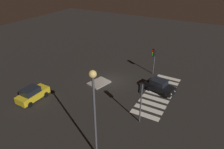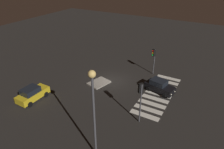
# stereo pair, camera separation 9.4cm
# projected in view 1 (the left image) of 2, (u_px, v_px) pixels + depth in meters

# --- Properties ---
(ground_plane) EXTENTS (80.00, 80.00, 0.00)m
(ground_plane) POSITION_uv_depth(u_px,v_px,m) (112.00, 81.00, 27.77)
(ground_plane) COLOR black
(traffic_island) EXTENTS (3.12, 2.64, 0.18)m
(traffic_island) POSITION_uv_depth(u_px,v_px,m) (99.00, 83.00, 27.15)
(traffic_island) COLOR gray
(traffic_island) RESTS_ON ground
(car_yellow) EXTENTS (3.87, 1.87, 1.67)m
(car_yellow) POSITION_uv_depth(u_px,v_px,m) (32.00, 94.00, 23.48)
(car_yellow) COLOR gold
(car_yellow) RESTS_ON ground
(car_black) EXTENTS (2.38, 3.90, 1.60)m
(car_black) POSITION_uv_depth(u_px,v_px,m) (160.00, 86.00, 25.08)
(car_black) COLOR black
(car_black) RESTS_ON ground
(traffic_light_east) EXTENTS (0.53, 0.54, 3.79)m
(traffic_light_east) POSITION_uv_depth(u_px,v_px,m) (154.00, 56.00, 28.25)
(traffic_light_east) COLOR #47474C
(traffic_light_east) RESTS_ON ground
(traffic_light_south) EXTENTS (0.54, 0.53, 4.35)m
(traffic_light_south) POSITION_uv_depth(u_px,v_px,m) (141.00, 93.00, 19.11)
(traffic_light_south) COLOR #47474C
(traffic_light_south) RESTS_ON ground
(street_lamp) EXTENTS (0.56, 0.56, 7.87)m
(street_lamp) POSITION_uv_depth(u_px,v_px,m) (94.00, 102.00, 14.44)
(street_lamp) COLOR #47474C
(street_lamp) RESTS_ON ground
(crosswalk_near) EXTENTS (9.90, 3.20, 0.02)m
(crosswalk_near) POSITION_uv_depth(u_px,v_px,m) (158.00, 94.00, 24.94)
(crosswalk_near) COLOR silver
(crosswalk_near) RESTS_ON ground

